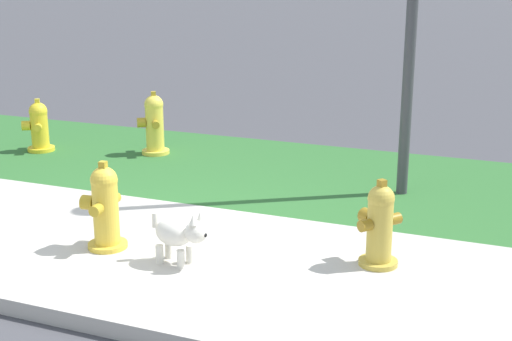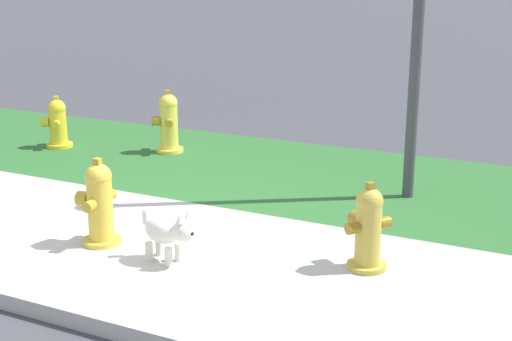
{
  "view_description": "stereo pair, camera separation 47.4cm",
  "coord_description": "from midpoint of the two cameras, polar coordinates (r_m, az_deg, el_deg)",
  "views": [
    {
      "loc": [
        2.85,
        -4.65,
        2.23
      ],
      "look_at": [
        0.47,
        1.24,
        0.4
      ],
      "focal_mm": 50.0,
      "sensor_mm": 36.0,
      "label": 1
    },
    {
      "loc": [
        3.29,
        -4.45,
        2.23
      ],
      "look_at": [
        0.47,
        1.24,
        0.4
      ],
      "focal_mm": 50.0,
      "sensor_mm": 36.0,
      "label": 2
    }
  ],
  "objects": [
    {
      "name": "grass_verge",
      "position": [
        8.04,
        -1.33,
        0.0
      ],
      "size": [
        18.0,
        2.76,
        0.01
      ],
      "primitive_type": "cube",
      "color": "#2D662D",
      "rests_on": "ground"
    },
    {
      "name": "fire_hydrant_by_grass_verge",
      "position": [
        8.8,
        -9.69,
        3.66
      ],
      "size": [
        0.38,
        0.38,
        0.77
      ],
      "rotation": [
        0.0,
        0.0,
        2.17
      ],
      "color": "yellow",
      "rests_on": "ground"
    },
    {
      "name": "street_curb",
      "position": [
        5.01,
        -19.02,
        -10.52
      ],
      "size": [
        18.0,
        0.16,
        0.12
      ],
      "primitive_type": "cube",
      "color": "#BCB7AD",
      "rests_on": "ground"
    },
    {
      "name": "ground_plane",
      "position": [
        5.92,
        -11.17,
        -6.35
      ],
      "size": [
        120.0,
        120.0,
        0.0
      ],
      "primitive_type": "plane",
      "color": "#424247"
    },
    {
      "name": "fire_hydrant_across_street",
      "position": [
        5.92,
        -14.25,
        -2.91
      ],
      "size": [
        0.37,
        0.39,
        0.74
      ],
      "rotation": [
        0.0,
        0.0,
        1.67
      ],
      "color": "gold",
      "rests_on": "ground"
    },
    {
      "name": "small_white_dog",
      "position": [
        5.5,
        -8.63,
        -5.06
      ],
      "size": [
        0.5,
        0.26,
        0.46
      ],
      "rotation": [
        0.0,
        0.0,
        6.15
      ],
      "color": "silver",
      "rests_on": "ground"
    },
    {
      "name": "sidewalk_pavement",
      "position": [
        5.92,
        -11.17,
        -6.3
      ],
      "size": [
        18.0,
        2.32,
        0.01
      ],
      "primitive_type": "cube",
      "color": "#BCB7AD",
      "rests_on": "ground"
    },
    {
      "name": "fire_hydrant_near_corner",
      "position": [
        9.3,
        -18.39,
        3.34
      ],
      "size": [
        0.37,
        0.38,
        0.66
      ],
      "rotation": [
        0.0,
        0.0,
        2.14
      ],
      "color": "yellow",
      "rests_on": "ground"
    },
    {
      "name": "fire_hydrant_mid_block",
      "position": [
        5.46,
        7.39,
        -4.41
      ],
      "size": [
        0.34,
        0.35,
        0.69
      ],
      "rotation": [
        0.0,
        0.0,
        0.92
      ],
      "color": "gold",
      "rests_on": "ground"
    }
  ]
}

